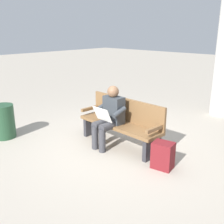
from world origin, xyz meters
TOP-DOWN VIEW (x-y plane):
  - ground_plane at (0.00, 0.00)m, footprint 40.00×40.00m
  - bench_near at (-0.00, -0.07)m, footprint 1.82×0.56m
  - person_seated at (0.11, 0.16)m, footprint 0.58×0.59m
  - backpack at (-1.13, 0.19)m, footprint 0.37×0.34m
  - trash_bin at (2.02, 1.35)m, footprint 0.45×0.45m

SIDE VIEW (x-z plane):
  - ground_plane at x=0.00m, z-range 0.00..0.00m
  - backpack at x=-1.13m, z-range 0.00..0.44m
  - trash_bin at x=2.02m, z-range 0.00..0.70m
  - bench_near at x=0.00m, z-range 0.01..0.91m
  - person_seated at x=0.11m, z-range 0.04..1.22m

